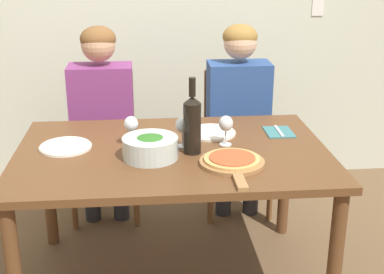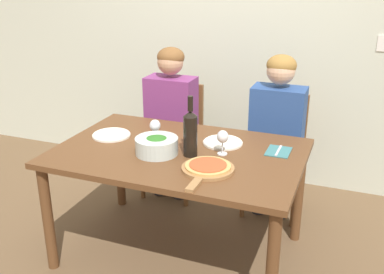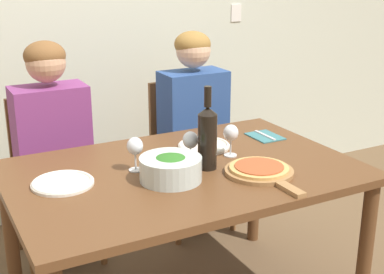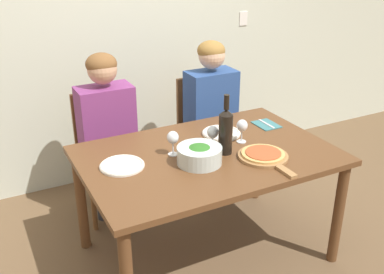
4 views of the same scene
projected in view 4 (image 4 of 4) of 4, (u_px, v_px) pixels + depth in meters
name	position (u px, v px, depth m)	size (l,w,h in m)	color
ground_plane	(206.00, 252.00, 2.98)	(40.00, 40.00, 0.00)	brown
back_wall	(125.00, 16.00, 3.53)	(10.00, 0.06, 2.70)	beige
dining_table	(207.00, 166.00, 2.72)	(1.50, 0.99, 0.73)	brown
chair_left	(105.00, 149.00, 3.32)	(0.42, 0.42, 0.90)	brown
chair_right	(205.00, 128.00, 3.67)	(0.42, 0.42, 0.90)	brown
person_woman	(107.00, 123.00, 3.13)	(0.47, 0.51, 1.22)	#28282D
person_man	(212.00, 104.00, 3.48)	(0.47, 0.51, 1.22)	#28282D
wine_bottle	(226.00, 130.00, 2.63)	(0.08, 0.08, 0.37)	black
broccoli_bowl	(199.00, 155.00, 2.54)	(0.26, 0.26, 0.11)	silver
dinner_plate_left	(122.00, 165.00, 2.52)	(0.25, 0.25, 0.02)	silver
dinner_plate_right	(221.00, 133.00, 2.94)	(0.25, 0.25, 0.02)	silver
pizza_on_board	(264.00, 156.00, 2.61)	(0.29, 0.43, 0.04)	#9E7042
wine_glass_left	(173.00, 139.00, 2.62)	(0.07, 0.07, 0.15)	silver
wine_glass_right	(242.00, 127.00, 2.78)	(0.07, 0.07, 0.15)	silver
wine_glass_centre	(213.00, 133.00, 2.69)	(0.07, 0.07, 0.15)	silver
fork_on_napkin	(266.00, 125.00, 3.08)	(0.14, 0.18, 0.01)	#387075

